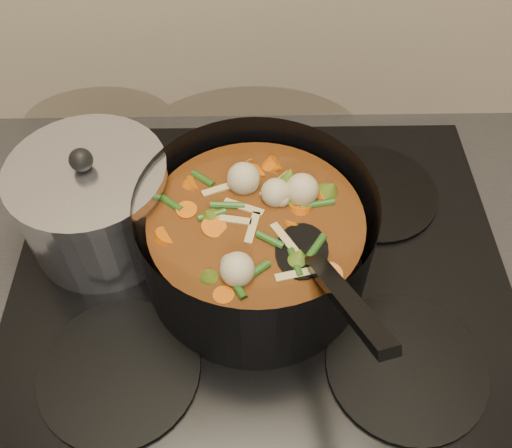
{
  "coord_description": "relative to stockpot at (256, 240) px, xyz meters",
  "views": [
    {
      "loc": [
        -0.01,
        1.53,
        1.53
      ],
      "look_at": [
        -0.01,
        1.93,
        1.02
      ],
      "focal_mm": 40.0,
      "sensor_mm": 36.0,
      "label": 1
    }
  ],
  "objects": [
    {
      "name": "stockpot",
      "position": [
        0.0,
        0.0,
        0.0
      ],
      "size": [
        0.29,
        0.36,
        0.2
      ],
      "rotation": [
        0.0,
        0.0,
        0.07
      ],
      "color": "black",
      "rests_on": "stovetop"
    },
    {
      "name": "stovetop",
      "position": [
        0.01,
        -0.0,
        -0.07
      ],
      "size": [
        0.62,
        0.54,
        0.03
      ],
      "color": "black",
      "rests_on": "counter"
    },
    {
      "name": "counter",
      "position": [
        0.01,
        -0.0,
        -0.54
      ],
      "size": [
        2.64,
        0.64,
        0.91
      ],
      "color": "brown",
      "rests_on": "ground"
    },
    {
      "name": "saucepan",
      "position": [
        -0.2,
        0.06,
        0.0
      ],
      "size": [
        0.19,
        0.19,
        0.16
      ],
      "rotation": [
        0.0,
        0.0,
        0.2
      ],
      "color": "silver",
      "rests_on": "stovetop"
    }
  ]
}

